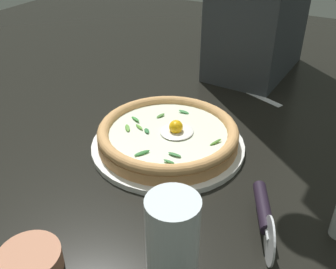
# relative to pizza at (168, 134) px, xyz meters

# --- Properties ---
(ground_plane) EXTENTS (2.40, 2.40, 0.03)m
(ground_plane) POSITION_rel_pizza_xyz_m (-0.01, -0.02, -0.05)
(ground_plane) COLOR black
(ground_plane) RESTS_ON ground
(pizza_plate) EXTENTS (0.33, 0.33, 0.01)m
(pizza_plate) POSITION_rel_pizza_xyz_m (0.00, -0.00, -0.03)
(pizza_plate) COLOR white
(pizza_plate) RESTS_ON ground
(pizza) EXTENTS (0.30, 0.30, 0.06)m
(pizza) POSITION_rel_pizza_xyz_m (0.00, 0.00, 0.00)
(pizza) COLOR tan
(pizza) RESTS_ON pizza_plate
(side_bowl) EXTENTS (0.09, 0.09, 0.03)m
(side_bowl) POSITION_rel_pizza_xyz_m (0.37, -0.02, -0.02)
(side_bowl) COLOR #B67556
(side_bowl) RESTS_ON ground
(pizza_cutter) EXTENTS (0.15, 0.08, 0.07)m
(pizza_cutter) POSITION_rel_pizza_xyz_m (0.14, 0.25, 0.00)
(pizza_cutter) COLOR silver
(pizza_cutter) RESTS_ON ground
(table_knife) EXTENTS (0.10, 0.22, 0.01)m
(table_knife) POSITION_rel_pizza_xyz_m (-0.36, 0.03, -0.03)
(table_knife) COLOR silver
(table_knife) RESTS_ON ground
(drinking_glass) EXTENTS (0.07, 0.07, 0.14)m
(drinking_glass) POSITION_rel_pizza_xyz_m (0.28, 0.16, 0.03)
(drinking_glass) COLOR silver
(drinking_glass) RESTS_ON ground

